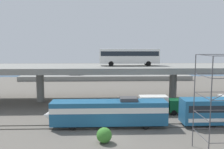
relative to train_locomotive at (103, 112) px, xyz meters
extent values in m
plane|color=#605B54|center=(0.83, -4.00, -2.19)|extent=(260.00, 260.00, 0.00)
cube|color=#59544C|center=(0.83, -0.74, -2.13)|extent=(110.00, 0.12, 0.12)
cube|color=#59544C|center=(0.83, 0.74, -2.13)|extent=(110.00, 0.12, 0.12)
cube|color=#1E5984|center=(0.80, 0.00, -0.11)|extent=(16.04, 3.00, 3.20)
cube|color=white|center=(0.80, 0.00, 0.46)|extent=(16.04, 3.04, 0.77)
cone|color=white|center=(-7.22, 0.00, -0.43)|extent=(2.19, 2.85, 2.85)
cube|color=black|center=(-5.58, 0.00, 0.78)|extent=(2.19, 2.70, 1.02)
cube|color=#3F3F42|center=(3.54, 0.00, 1.74)|extent=(2.40, 1.80, 0.50)
cylinder|color=black|center=(-4.21, -1.35, -1.71)|extent=(0.96, 0.18, 0.96)
cylinder|color=black|center=(-4.21, 1.35, -1.71)|extent=(0.96, 0.18, 0.96)
cylinder|color=black|center=(5.81, -1.35, -1.71)|extent=(0.96, 0.18, 0.96)
cylinder|color=black|center=(5.81, 1.35, -1.71)|extent=(0.96, 0.18, 0.96)
cylinder|color=black|center=(14.97, -1.35, -1.73)|extent=(0.92, 0.18, 0.92)
cylinder|color=black|center=(14.97, 1.35, -1.73)|extent=(0.92, 0.18, 0.92)
cube|color=gray|center=(0.83, 16.00, 4.56)|extent=(96.00, 12.84, 1.13)
cylinder|color=gray|center=(-12.77, 16.00, 0.90)|extent=(1.50, 1.50, 6.18)
cylinder|color=gray|center=(14.43, 16.00, 0.90)|extent=(1.50, 1.50, 6.18)
cube|color=silver|center=(5.30, 16.00, 7.07)|extent=(12.00, 2.55, 2.90)
cube|color=black|center=(5.30, 16.00, 7.59)|extent=(11.52, 2.59, 0.93)
cube|color=black|center=(-0.65, 16.00, 7.42)|extent=(0.08, 2.30, 1.74)
cylinder|color=black|center=(1.58, 14.79, 5.62)|extent=(1.00, 0.26, 1.00)
cylinder|color=black|center=(1.58, 17.21, 5.62)|extent=(1.00, 0.26, 1.00)
cylinder|color=black|center=(9.02, 14.79, 5.62)|extent=(1.00, 0.26, 1.00)
cylinder|color=black|center=(9.02, 17.21, 5.62)|extent=(1.00, 0.26, 1.00)
cube|color=#0C4C26|center=(11.83, 6.27, -0.75)|extent=(2.00, 2.30, 2.00)
cube|color=silver|center=(8.33, 6.27, -0.45)|extent=(4.60, 2.30, 2.60)
cylinder|color=black|center=(11.54, 7.37, -1.75)|extent=(0.88, 0.28, 0.88)
cylinder|color=black|center=(11.54, 5.18, -1.75)|extent=(0.88, 0.28, 0.88)
cylinder|color=black|center=(7.33, 7.37, -1.75)|extent=(0.88, 0.28, 0.88)
cylinder|color=black|center=(7.33, 5.18, -1.75)|extent=(0.88, 0.28, 0.88)
cylinder|color=black|center=(21.01, 7.37, -1.75)|extent=(0.88, 0.28, 0.88)
cylinder|color=#47474C|center=(10.08, -7.06, 3.00)|extent=(0.10, 0.10, 10.39)
cylinder|color=#47474C|center=(10.08, -11.22, 3.00)|extent=(0.10, 0.10, 10.39)
cylinder|color=#47474C|center=(12.16, -7.06, -0.11)|extent=(4.16, 0.07, 0.07)
cylinder|color=#47474C|center=(10.08, -9.14, -0.11)|extent=(0.07, 4.16, 0.07)
cylinder|color=#47474C|center=(12.16, -7.06, 1.97)|extent=(4.16, 0.07, 0.07)
cylinder|color=#47474C|center=(10.08, -9.14, 1.97)|extent=(0.07, 4.16, 0.07)
cylinder|color=#47474C|center=(12.16, -7.06, 4.04)|extent=(4.16, 0.07, 0.07)
cylinder|color=#47474C|center=(10.08, -9.14, 4.04)|extent=(0.07, 4.16, 0.07)
cylinder|color=#47474C|center=(12.16, -7.06, 6.12)|extent=(4.16, 0.07, 0.07)
cylinder|color=#47474C|center=(10.08, -9.14, 6.12)|extent=(0.07, 4.16, 0.07)
cylinder|color=#47474C|center=(12.16, -7.06, 8.20)|extent=(4.16, 0.07, 0.07)
cylinder|color=#47474C|center=(10.08, -9.14, 8.20)|extent=(0.07, 4.16, 0.07)
cube|color=gray|center=(0.83, 51.00, -1.44)|extent=(56.85, 12.79, 1.50)
cube|color=maroon|center=(-6.88, 52.93, -0.02)|extent=(4.19, 1.85, 0.70)
cube|color=#1E232B|center=(-7.09, 52.93, 0.57)|extent=(1.84, 1.63, 0.48)
cylinder|color=black|center=(-5.59, 53.81, -0.37)|extent=(0.64, 0.20, 0.64)
cylinder|color=black|center=(-5.59, 52.05, -0.37)|extent=(0.64, 0.20, 0.64)
cylinder|color=black|center=(-8.18, 53.81, -0.37)|extent=(0.64, 0.20, 0.64)
cylinder|color=black|center=(-8.18, 52.05, -0.37)|extent=(0.64, 0.20, 0.64)
cube|color=maroon|center=(20.44, 51.28, -0.02)|extent=(4.02, 1.90, 0.70)
cube|color=#1E232B|center=(20.64, 51.28, 0.57)|extent=(1.77, 1.67, 0.48)
cylinder|color=black|center=(19.19, 50.37, -0.37)|extent=(0.64, 0.20, 0.64)
cylinder|color=black|center=(19.19, 52.18, -0.37)|extent=(0.64, 0.20, 0.64)
cylinder|color=black|center=(21.69, 50.37, -0.37)|extent=(0.64, 0.20, 0.64)
cylinder|color=black|center=(21.69, 52.18, -0.37)|extent=(0.64, 0.20, 0.64)
cube|color=black|center=(-9.36, 48.80, -0.02)|extent=(4.31, 1.85, 0.70)
cube|color=#1E232B|center=(-9.15, 48.80, 0.57)|extent=(1.90, 1.63, 0.48)
cylinder|color=black|center=(-10.70, 47.92, -0.37)|extent=(0.64, 0.20, 0.64)
cylinder|color=black|center=(-10.70, 49.68, -0.37)|extent=(0.64, 0.20, 0.64)
cylinder|color=black|center=(-8.03, 47.92, -0.37)|extent=(0.64, 0.20, 0.64)
cylinder|color=black|center=(-8.03, 49.68, -0.37)|extent=(0.64, 0.20, 0.64)
cube|color=silver|center=(4.88, 54.11, -0.02)|extent=(4.21, 1.79, 0.70)
cube|color=#1E232B|center=(4.67, 54.11, 0.57)|extent=(1.85, 1.58, 0.48)
cylinder|color=black|center=(6.19, 54.96, -0.37)|extent=(0.64, 0.20, 0.64)
cylinder|color=black|center=(6.19, 53.26, -0.37)|extent=(0.64, 0.20, 0.64)
cylinder|color=black|center=(3.58, 54.96, -0.37)|extent=(0.64, 0.20, 0.64)
cylinder|color=black|center=(3.58, 53.26, -0.37)|extent=(0.64, 0.20, 0.64)
cube|color=#515459|center=(11.23, 49.91, -0.02)|extent=(4.60, 1.75, 0.70)
cube|color=#1E232B|center=(11.46, 49.91, 0.57)|extent=(2.03, 1.54, 0.48)
cylinder|color=black|center=(9.80, 49.08, -0.37)|extent=(0.64, 0.20, 0.64)
cylinder|color=black|center=(9.80, 50.74, -0.37)|extent=(0.64, 0.20, 0.64)
cylinder|color=black|center=(12.66, 49.08, -0.37)|extent=(0.64, 0.20, 0.64)
cylinder|color=black|center=(12.66, 50.74, -0.37)|extent=(0.64, 0.20, 0.64)
cube|color=#9E998C|center=(-19.59, 54.10, -0.02)|extent=(4.42, 1.72, 0.70)
cube|color=#1E232B|center=(-19.81, 54.10, 0.57)|extent=(1.95, 1.51, 0.48)
cylinder|color=black|center=(-18.22, 54.92, -0.37)|extent=(0.64, 0.20, 0.64)
cylinder|color=black|center=(-18.22, 53.29, -0.37)|extent=(0.64, 0.20, 0.64)
cylinder|color=black|center=(-20.96, 54.92, -0.37)|extent=(0.64, 0.20, 0.64)
cylinder|color=black|center=(-20.96, 53.29, -0.37)|extent=(0.64, 0.20, 0.64)
cube|color=#0C4C26|center=(-14.20, 52.91, -0.02)|extent=(4.69, 1.87, 0.70)
cube|color=#1E232B|center=(-14.43, 52.91, 0.57)|extent=(2.07, 1.65, 0.48)
cylinder|color=black|center=(-12.75, 53.80, -0.37)|extent=(0.64, 0.20, 0.64)
cylinder|color=black|center=(-12.75, 52.02, -0.37)|extent=(0.64, 0.20, 0.64)
cylinder|color=black|center=(-15.66, 53.80, -0.37)|extent=(0.64, 0.20, 0.64)
cylinder|color=black|center=(-15.66, 52.02, -0.37)|extent=(0.64, 0.20, 0.64)
cube|color=navy|center=(0.83, 74.00, -2.19)|extent=(140.00, 36.00, 0.01)
sphere|color=#3A7E2D|center=(0.11, -5.67, -1.29)|extent=(1.81, 1.81, 1.81)
camera|label=1|loc=(0.04, -33.06, 9.10)|focal=38.94mm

